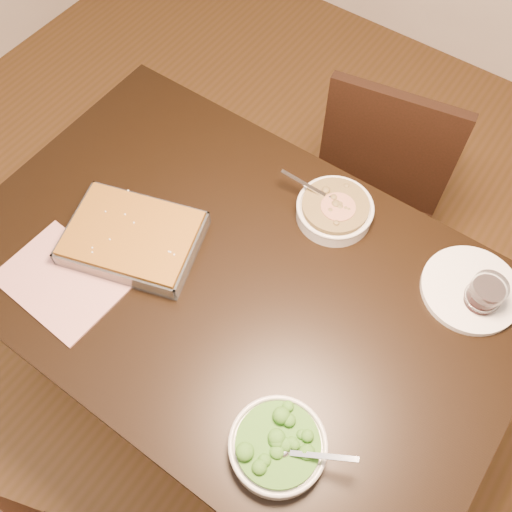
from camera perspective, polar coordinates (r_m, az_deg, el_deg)
ground at (r=2.11m, az=-1.49°, el=-11.90°), size 4.00×4.00×0.00m
table at (r=1.50m, az=-2.05°, el=-3.94°), size 1.40×0.90×0.75m
magazine_a at (r=1.49m, az=-18.81°, el=-2.34°), size 0.31×0.23×0.01m
coaster at (r=1.49m, az=21.26°, el=-4.48°), size 0.10×0.10×0.00m
stew_bowl at (r=1.51m, az=7.87°, el=4.63°), size 0.22×0.20×0.08m
broccoli_bowl at (r=1.25m, az=2.20°, el=-18.44°), size 0.22×0.21×0.08m
baking_dish at (r=1.48m, az=-12.20°, el=1.77°), size 0.39×0.33×0.06m
wine_tumbler at (r=1.44m, az=21.89°, el=-3.58°), size 0.08×0.08×0.09m
dinner_plate at (r=1.49m, az=20.65°, el=-3.15°), size 0.24×0.24×0.02m
chair_far at (r=2.02m, az=12.98°, el=9.39°), size 0.48×0.48×0.88m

